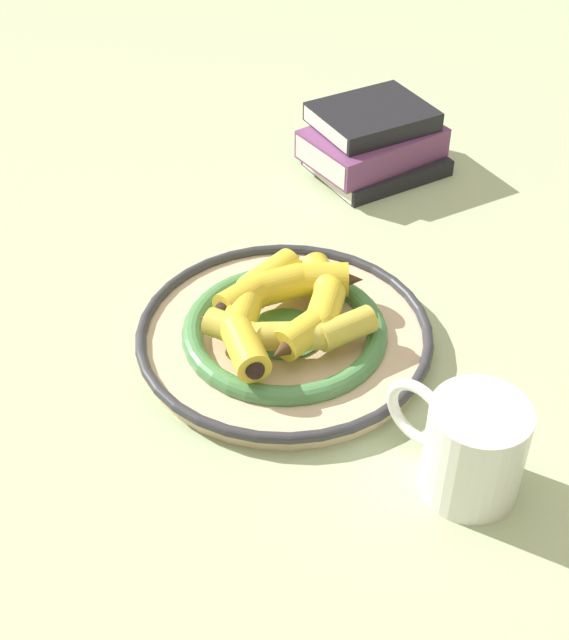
{
  "coord_description": "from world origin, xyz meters",
  "views": [
    {
      "loc": [
        0.05,
        0.69,
        0.64
      ],
      "look_at": [
        0.03,
        -0.04,
        0.03
      ],
      "focal_mm": 50.0,
      "sensor_mm": 36.0,
      "label": 1
    }
  ],
  "objects_px": {
    "decorative_bowl": "(284,335)",
    "book_stack": "(373,142)",
    "banana_b": "(287,333)",
    "banana_d": "(286,287)",
    "banana_c": "(317,309)",
    "banana_a": "(254,307)",
    "coffee_mug": "(471,446)"
  },
  "relations": [
    {
      "from": "banana_c",
      "to": "coffee_mug",
      "type": "relative_size",
      "value": 1.41
    },
    {
      "from": "banana_c",
      "to": "coffee_mug",
      "type": "xyz_separation_m",
      "value": [
        -0.12,
        0.2,
        0.0
      ]
    },
    {
      "from": "decorative_bowl",
      "to": "banana_b",
      "type": "xyz_separation_m",
      "value": [
        -0.0,
        0.03,
        0.03
      ]
    },
    {
      "from": "banana_d",
      "to": "book_stack",
      "type": "height_order",
      "value": "book_stack"
    },
    {
      "from": "decorative_bowl",
      "to": "coffee_mug",
      "type": "bearing_deg",
      "value": 128.49
    },
    {
      "from": "banana_d",
      "to": "banana_c",
      "type": "bearing_deg",
      "value": 109.7
    },
    {
      "from": "banana_c",
      "to": "book_stack",
      "type": "distance_m",
      "value": 0.38
    },
    {
      "from": "coffee_mug",
      "to": "banana_d",
      "type": "bearing_deg",
      "value": -9.6
    },
    {
      "from": "banana_b",
      "to": "banana_d",
      "type": "height_order",
      "value": "banana_d"
    },
    {
      "from": "banana_a",
      "to": "banana_d",
      "type": "xyz_separation_m",
      "value": [
        -0.03,
        -0.03,
        0.0
      ]
    },
    {
      "from": "book_stack",
      "to": "banana_a",
      "type": "bearing_deg",
      "value": 41.24
    },
    {
      "from": "decorative_bowl",
      "to": "banana_d",
      "type": "height_order",
      "value": "banana_d"
    },
    {
      "from": "decorative_bowl",
      "to": "banana_b",
      "type": "bearing_deg",
      "value": 92.63
    },
    {
      "from": "banana_a",
      "to": "banana_b",
      "type": "xyz_separation_m",
      "value": [
        -0.03,
        0.04,
        -0.0
      ]
    },
    {
      "from": "book_stack",
      "to": "coffee_mug",
      "type": "relative_size",
      "value": 1.82
    },
    {
      "from": "banana_d",
      "to": "decorative_bowl",
      "type": "bearing_deg",
      "value": 65.84
    },
    {
      "from": "decorative_bowl",
      "to": "book_stack",
      "type": "height_order",
      "value": "book_stack"
    },
    {
      "from": "banana_d",
      "to": "coffee_mug",
      "type": "bearing_deg",
      "value": 102.89
    },
    {
      "from": "banana_b",
      "to": "banana_c",
      "type": "distance_m",
      "value": 0.05
    },
    {
      "from": "banana_d",
      "to": "banana_a",
      "type": "bearing_deg",
      "value": 22.86
    },
    {
      "from": "banana_d",
      "to": "book_stack",
      "type": "distance_m",
      "value": 0.36
    },
    {
      "from": "banana_b",
      "to": "banana_d",
      "type": "xyz_separation_m",
      "value": [
        -0.0,
        -0.07,
        0.0
      ]
    },
    {
      "from": "banana_d",
      "to": "coffee_mug",
      "type": "xyz_separation_m",
      "value": [
        -0.16,
        0.24,
        0.0
      ]
    },
    {
      "from": "banana_b",
      "to": "decorative_bowl",
      "type": "bearing_deg",
      "value": 93.3
    },
    {
      "from": "decorative_bowl",
      "to": "coffee_mug",
      "type": "xyz_separation_m",
      "value": [
        -0.16,
        0.2,
        0.04
      ]
    },
    {
      "from": "banana_b",
      "to": "coffee_mug",
      "type": "height_order",
      "value": "coffee_mug"
    },
    {
      "from": "book_stack",
      "to": "banana_d",
      "type": "bearing_deg",
      "value": 44.16
    },
    {
      "from": "book_stack",
      "to": "banana_b",
      "type": "bearing_deg",
      "value": 47.61
    },
    {
      "from": "banana_a",
      "to": "book_stack",
      "type": "distance_m",
      "value": 0.4
    },
    {
      "from": "banana_c",
      "to": "coffee_mug",
      "type": "bearing_deg",
      "value": -133.12
    },
    {
      "from": "coffee_mug",
      "to": "banana_a",
      "type": "bearing_deg",
      "value": 0.06
    },
    {
      "from": "banana_a",
      "to": "banana_d",
      "type": "bearing_deg",
      "value": 146.43
    }
  ]
}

